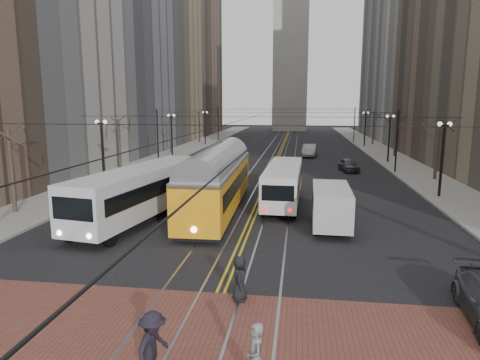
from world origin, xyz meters
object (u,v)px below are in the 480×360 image
(cargo_van, at_px, (331,208))
(pedestrian_d, at_px, (153,348))
(sedan_grey, at_px, (349,165))
(streetcar, at_px, (218,186))
(pedestrian_a, at_px, (240,278))
(pedestrian_b, at_px, (255,358))
(sedan_silver, at_px, (310,150))
(transit_bus, at_px, (142,193))
(rear_bus, at_px, (283,185))

(cargo_van, xyz_separation_m, pedestrian_d, (-5.55, -15.06, -0.22))
(sedan_grey, bearing_deg, streetcar, -128.22)
(pedestrian_d, bearing_deg, pedestrian_a, -5.09)
(sedan_grey, xyz_separation_m, pedestrian_b, (-6.27, -37.14, 0.24))
(cargo_van, relative_size, sedan_grey, 1.36)
(sedan_grey, bearing_deg, cargo_van, -107.70)
(cargo_van, relative_size, sedan_silver, 1.08)
(cargo_van, bearing_deg, sedan_silver, 91.95)
(transit_bus, relative_size, sedan_silver, 2.57)
(streetcar, distance_m, sedan_grey, 21.92)
(rear_bus, height_order, pedestrian_a, rear_bus)
(streetcar, distance_m, pedestrian_d, 18.13)
(cargo_van, height_order, sedan_silver, cargo_van)
(cargo_van, xyz_separation_m, pedestrian_b, (-2.88, -15.06, -0.28))
(pedestrian_a, height_order, pedestrian_b, pedestrian_b)
(rear_bus, distance_m, pedestrian_a, 16.11)
(rear_bus, relative_size, pedestrian_d, 5.42)
(cargo_van, xyz_separation_m, pedestrian_a, (-3.98, -10.06, -0.34))
(pedestrian_d, bearing_deg, transit_bus, 33.92)
(sedan_silver, height_order, pedestrian_a, pedestrian_a)
(transit_bus, xyz_separation_m, sedan_silver, (11.16, 34.27, -0.80))
(cargo_van, relative_size, pedestrian_b, 2.98)
(sedan_grey, xyz_separation_m, pedestrian_a, (-7.37, -32.14, 0.18))
(sedan_grey, height_order, pedestrian_d, pedestrian_d)
(streetcar, relative_size, rear_bus, 1.37)
(sedan_grey, bearing_deg, transit_bus, -133.91)
(cargo_van, distance_m, pedestrian_d, 16.05)
(cargo_van, bearing_deg, sedan_grey, 82.33)
(streetcar, bearing_deg, pedestrian_a, -76.97)
(transit_bus, relative_size, sedan_grey, 3.23)
(sedan_grey, distance_m, pedestrian_a, 32.98)
(pedestrian_b, bearing_deg, cargo_van, 150.49)
(sedan_grey, height_order, pedestrian_a, pedestrian_a)
(rear_bus, xyz_separation_m, sedan_grey, (6.40, 16.07, -0.70))
(pedestrian_a, bearing_deg, rear_bus, -6.26)
(pedestrian_b, bearing_deg, pedestrian_a, 173.70)
(sedan_silver, bearing_deg, streetcar, -96.63)
(cargo_van, distance_m, pedestrian_b, 15.33)
(pedestrian_a, bearing_deg, transit_bus, 33.39)
(rear_bus, distance_m, sedan_grey, 17.31)
(pedestrian_a, bearing_deg, sedan_silver, -7.20)
(streetcar, xyz_separation_m, rear_bus, (4.30, 3.04, -0.34))
(transit_bus, relative_size, pedestrian_a, 7.62)
(streetcar, height_order, pedestrian_d, streetcar)
(cargo_van, bearing_deg, pedestrian_a, -110.51)
(transit_bus, xyz_separation_m, pedestrian_b, (8.82, -15.55, -0.70))
(transit_bus, xyz_separation_m, sedan_grey, (15.09, 21.59, -0.94))
(rear_bus, distance_m, pedestrian_d, 21.23)
(sedan_silver, height_order, pedestrian_b, pedestrian_b)
(cargo_van, bearing_deg, streetcar, 158.90)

